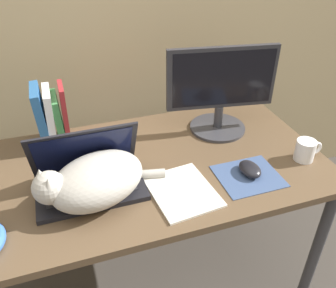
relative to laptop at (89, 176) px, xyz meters
name	(u,v)px	position (x,y,z in m)	size (l,w,h in m)	color
desk	(141,181)	(0.19, 0.05, -0.12)	(1.38, 0.71, 0.73)	brown
laptop	(89,176)	(0.00, 0.00, 0.00)	(0.36, 0.23, 0.23)	black
cat	(94,181)	(0.01, -0.07, 0.03)	(0.44, 0.33, 0.16)	#B2ADA3
external_monitor	(221,90)	(0.58, 0.21, 0.14)	(0.44, 0.24, 0.36)	#333338
mousepad	(248,176)	(0.54, -0.13, -0.04)	(0.22, 0.19, 0.00)	#384C75
computer_mouse	(250,169)	(0.55, -0.11, -0.02)	(0.07, 0.10, 0.04)	black
book_row	(51,117)	(-0.09, 0.32, 0.07)	(0.12, 0.16, 0.24)	#285B93
notepad	(182,191)	(0.29, -0.13, -0.04)	(0.22, 0.26, 0.01)	silver
mug	(306,150)	(0.79, -0.10, 0.00)	(0.11, 0.07, 0.08)	white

